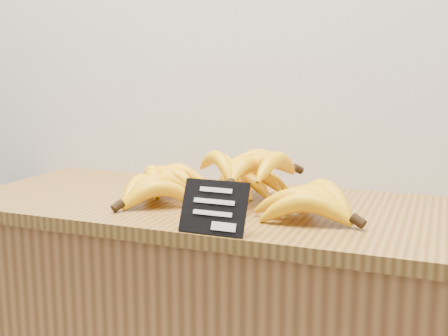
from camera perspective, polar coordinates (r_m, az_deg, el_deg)
counter_top at (r=1.33m, az=0.80°, el=-4.12°), size 1.30×0.54×0.03m
chalkboard_sign at (r=1.07m, az=-1.04°, el=-4.03°), size 0.13×0.05×0.10m
banana_pile at (r=1.30m, az=0.61°, el=-1.54°), size 0.61×0.43×0.12m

